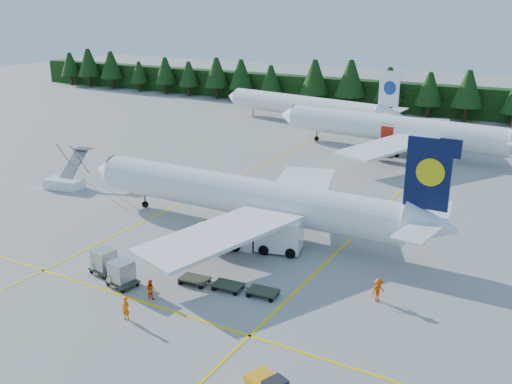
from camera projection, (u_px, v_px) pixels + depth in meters
The scene contains 15 objects.
ground at pixel (223, 280), 45.98m from camera, with size 320.00×320.00×0.00m, color #A1A19C.
taxi_stripe_a at pixel (215, 188), 69.06m from camera, with size 0.25×120.00×0.01m, color yellow.
taxi_stripe_b at pixel (374, 217), 59.67m from camera, with size 0.25×120.00×0.01m, color yellow.
taxi_stripe_cross at pixel (178, 313), 41.02m from camera, with size 80.00×0.25×0.01m, color yellow.
treeline_hedge at pixel (447, 101), 112.74m from camera, with size 220.00×4.00×6.00m, color black.
airliner_navy at pixel (236, 195), 55.90m from camera, with size 38.32×31.57×11.15m.
airliner_red at pixel (388, 128), 85.33m from camera, with size 39.80×32.62×11.58m.
airliner_far_left at pixel (298, 105), 105.79m from camera, with size 37.18×9.84×10.89m.
airstairs at pixel (66, 180), 68.93m from camera, with size 4.87×6.62×4.07m.
service_truck at pixel (266, 234), 51.20m from camera, with size 6.77×3.75×3.09m.
dolly_train at pixel (228, 285), 44.27m from camera, with size 8.15×2.53×0.13m.
uld_pair at pixel (113, 266), 45.65m from camera, with size 5.33×3.10×1.76m.
crew_a at pixel (126, 308), 39.94m from camera, with size 0.64×0.42×1.75m, color #FB6505.
crew_b at pixel (150, 289), 42.86m from camera, with size 0.76×0.59×1.56m, color #FF4C05.
crew_c at pixel (378, 290), 42.41m from camera, with size 0.76×0.51×1.84m, color #E44904.
Camera 1 is at (22.81, -34.70, 21.14)m, focal length 40.00 mm.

